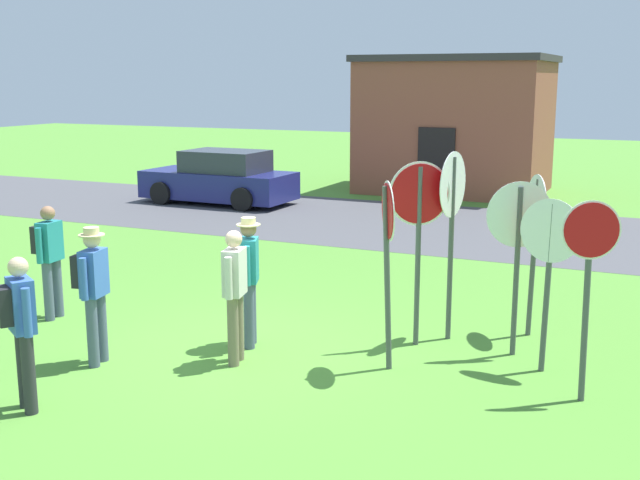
{
  "coord_description": "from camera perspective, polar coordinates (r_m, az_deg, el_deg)",
  "views": [
    {
      "loc": [
        5.04,
        -8.56,
        3.51
      ],
      "look_at": [
        0.56,
        1.26,
        1.3
      ],
      "focal_mm": 44.56,
      "sensor_mm": 36.0,
      "label": 1
    }
  ],
  "objects": [
    {
      "name": "stop_sign_rear_right",
      "position": [
        10.27,
        14.04,
        0.23
      ],
      "size": [
        0.74,
        0.4,
        2.25
      ],
      "color": "#474C4C",
      "rests_on": "ground"
    },
    {
      "name": "person_with_sunhat",
      "position": [
        12.29,
        -18.87,
        -0.93
      ],
      "size": [
        0.38,
        0.57,
        1.69
      ],
      "color": "#4C5670",
      "rests_on": "ground"
    },
    {
      "name": "ground_plane",
      "position": [
        10.54,
        -5.68,
        -7.94
      ],
      "size": [
        80.0,
        80.0,
        0.0
      ],
      "primitive_type": "plane",
      "color": "#518E33"
    },
    {
      "name": "street_asphalt",
      "position": [
        19.25,
        8.92,
        0.94
      ],
      "size": [
        60.0,
        6.4,
        0.01
      ],
      "primitive_type": "cube",
      "color": "#4C4C51",
      "rests_on": "ground"
    },
    {
      "name": "stop_sign_far_back",
      "position": [
        11.13,
        15.2,
        0.96
      ],
      "size": [
        0.39,
        0.71,
        2.25
      ],
      "color": "#474C4C",
      "rests_on": "ground"
    },
    {
      "name": "person_near_signs",
      "position": [
        10.15,
        -16.0,
        -3.15
      ],
      "size": [
        0.42,
        0.56,
        1.74
      ],
      "color": "#4C5670",
      "rests_on": "ground"
    },
    {
      "name": "parked_car_on_street",
      "position": [
        22.72,
        -7.18,
        4.35
      ],
      "size": [
        4.33,
        2.08,
        1.51
      ],
      "color": "navy",
      "rests_on": "ground"
    },
    {
      "name": "person_on_left",
      "position": [
        8.97,
        -20.73,
        -5.58
      ],
      "size": [
        0.5,
        0.46,
        1.69
      ],
      "color": "#2D2D33",
      "rests_on": "ground"
    },
    {
      "name": "stop_sign_leaning_right",
      "position": [
        9.83,
        16.14,
        -1.02
      ],
      "size": [
        0.75,
        0.23,
        2.12
      ],
      "color": "#474C4C",
      "rests_on": "ground"
    },
    {
      "name": "stop_sign_low_front",
      "position": [
        10.39,
        7.12,
        1.47
      ],
      "size": [
        0.67,
        0.53,
        2.46
      ],
      "color": "#474C4C",
      "rests_on": "ground"
    },
    {
      "name": "person_in_blue",
      "position": [
        10.46,
        -5.09,
        -2.45
      ],
      "size": [
        0.34,
        0.53,
        1.74
      ],
      "color": "#4C5670",
      "rests_on": "ground"
    },
    {
      "name": "person_in_teal",
      "position": [
        9.86,
        -6.14,
        -3.54
      ],
      "size": [
        0.3,
        0.56,
        1.69
      ],
      "color": "#7A6B56",
      "rests_on": "ground"
    },
    {
      "name": "stop_sign_tallest",
      "position": [
        9.48,
        4.88,
        -0.22
      ],
      "size": [
        0.4,
        0.64,
        2.33
      ],
      "color": "#474C4C",
      "rests_on": "ground"
    },
    {
      "name": "building_background",
      "position": [
        25.3,
        9.7,
        8.21
      ],
      "size": [
        5.65,
        4.21,
        4.17
      ],
      "color": "brown",
      "rests_on": "ground"
    },
    {
      "name": "stop_sign_nearest",
      "position": [
        9.03,
        18.73,
        -1.95
      ],
      "size": [
        0.6,
        0.3,
        2.24
      ],
      "color": "#474C4C",
      "rests_on": "ground"
    },
    {
      "name": "stop_sign_rear_left",
      "position": [
        10.68,
        9.45,
        2.12
      ],
      "size": [
        0.12,
        0.87,
        2.57
      ],
      "color": "#474C4C",
      "rests_on": "ground"
    }
  ]
}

